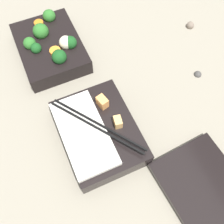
{
  "coord_description": "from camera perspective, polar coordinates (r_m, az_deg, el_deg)",
  "views": [
    {
      "loc": [
        0.35,
        -0.06,
        0.54
      ],
      "look_at": [
        0.1,
        0.05,
        0.04
      ],
      "focal_mm": 42.0,
      "sensor_mm": 36.0,
      "label": 1
    }
  ],
  "objects": [
    {
      "name": "pebble_1",
      "position": [
        0.81,
        16.66,
        17.61
      ],
      "size": [
        0.02,
        0.02,
        0.02
      ],
      "primitive_type": "sphere",
      "color": "#7A6B5B",
      "rests_on": "ground_plane"
    },
    {
      "name": "bento_tray_rice",
      "position": [
        0.56,
        -3.24,
        -4.45
      ],
      "size": [
        0.2,
        0.15,
        0.07
      ],
      "color": "black",
      "rests_on": "ground_plane"
    },
    {
      "name": "bento_tray_vegetable",
      "position": [
        0.71,
        -13.25,
        13.66
      ],
      "size": [
        0.2,
        0.15,
        0.07
      ],
      "color": "black",
      "rests_on": "ground_plane"
    },
    {
      "name": "ground_plane",
      "position": [
        0.64,
        -7.63,
        4.12
      ],
      "size": [
        3.0,
        3.0,
        0.0
      ],
      "primitive_type": "plane",
      "color": "gray"
    },
    {
      "name": "bento_lid",
      "position": [
        0.57,
        19.88,
        -15.95
      ],
      "size": [
        0.21,
        0.16,
        0.02
      ],
      "primitive_type": "cube",
      "rotation": [
        0.0,
        0.0,
        0.07
      ],
      "color": "black",
      "rests_on": "ground_plane"
    },
    {
      "name": "pebble_0",
      "position": [
        0.7,
        18.22,
        7.95
      ],
      "size": [
        0.02,
        0.02,
        0.02
      ],
      "primitive_type": "sphere",
      "color": "#474442",
      "rests_on": "ground_plane"
    }
  ]
}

